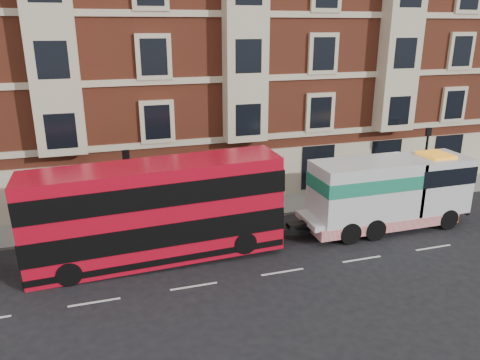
{
  "coord_description": "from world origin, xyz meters",
  "views": [
    {
      "loc": [
        -7.3,
        -16.97,
        10.37
      ],
      "look_at": [
        -0.72,
        4.0,
        3.11
      ],
      "focal_mm": 35.0,
      "sensor_mm": 36.0,
      "label": 1
    }
  ],
  "objects": [
    {
      "name": "lamp_post_west",
      "position": [
        -6.0,
        6.2,
        2.68
      ],
      "size": [
        0.35,
        0.15,
        4.35
      ],
      "color": "black",
      "rests_on": "sidewalk"
    },
    {
      "name": "victorian_terrace",
      "position": [
        0.5,
        15.0,
        10.07
      ],
      "size": [
        45.0,
        12.0,
        20.4
      ],
      "color": "brown",
      "rests_on": "ground"
    },
    {
      "name": "lamp_post_east",
      "position": [
        12.0,
        6.2,
        2.68
      ],
      "size": [
        0.35,
        0.15,
        4.35
      ],
      "color": "black",
      "rests_on": "sidewalk"
    },
    {
      "name": "ground",
      "position": [
        0.0,
        0.0,
        0.0
      ],
      "size": [
        120.0,
        120.0,
        0.0
      ],
      "primitive_type": "plane",
      "color": "black",
      "rests_on": "ground"
    },
    {
      "name": "tow_truck",
      "position": [
        7.0,
        2.85,
        2.02
      ],
      "size": [
        9.16,
        2.71,
        3.82
      ],
      "color": "silver",
      "rests_on": "ground"
    },
    {
      "name": "sidewalk",
      "position": [
        0.0,
        7.5,
        0.07
      ],
      "size": [
        90.0,
        3.0,
        0.15
      ],
      "primitive_type": "cube",
      "color": "slate",
      "rests_on": "ground"
    },
    {
      "name": "double_decker_bus",
      "position": [
        -5.06,
        2.85,
        2.45
      ],
      "size": [
        11.43,
        2.62,
        4.63
      ],
      "color": "red",
      "rests_on": "ground"
    }
  ]
}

